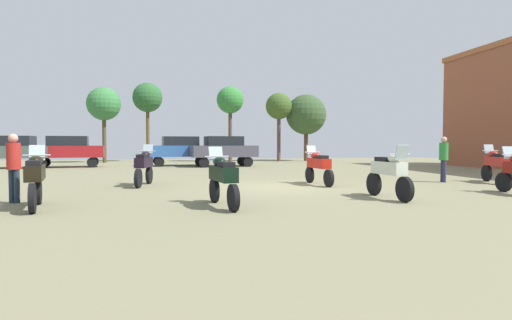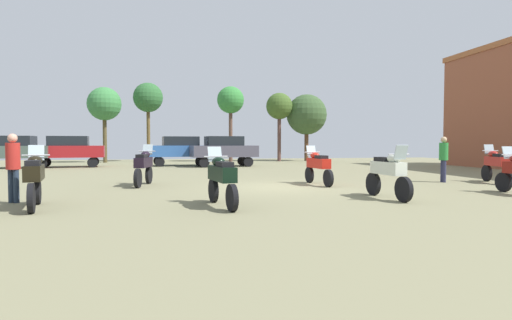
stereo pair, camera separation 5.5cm
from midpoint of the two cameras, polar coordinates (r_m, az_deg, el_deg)
ground_plane at (r=14.59m, az=3.79°, el=-3.80°), size 44.00×52.00×0.02m
motorcycle_1 at (r=15.47m, az=-15.28°, el=-0.74°), size 0.68×2.17×1.51m
motorcycle_2 at (r=10.08m, az=-4.67°, el=-2.40°), size 0.72×2.23×1.47m
motorcycle_3 at (r=11.09m, az=-28.38°, el=-2.16°), size 0.74×2.14×1.51m
motorcycle_4 at (r=18.51m, az=30.58°, el=-0.50°), size 0.74×2.14×1.50m
motorcycle_7 at (r=12.06m, az=18.08°, el=-1.64°), size 0.62×2.21×1.51m
motorcycle_8 at (r=15.46m, az=8.75°, el=-0.76°), size 0.62×2.27×1.46m
car_1 at (r=28.85m, az=-24.60°, el=1.39°), size 4.51×2.38×2.00m
car_2 at (r=29.25m, az=-30.74°, el=1.29°), size 4.39×2.02×2.00m
car_3 at (r=28.43m, az=-10.41°, el=1.56°), size 4.49×2.32×2.00m
car_4 at (r=27.11m, az=-4.43°, el=1.56°), size 4.51×2.37×2.00m
person_1 at (r=17.87m, az=24.76°, el=0.57°), size 0.40×0.40×1.81m
person_2 at (r=12.37m, az=-30.66°, el=-0.27°), size 0.45×0.45×1.81m
tree_1 at (r=34.42m, az=-3.52°, el=8.19°), size 2.24×2.24×6.27m
tree_2 at (r=36.00m, az=7.11°, el=6.27°), size 3.49×3.49×5.78m
tree_4 at (r=34.76m, az=-20.35°, el=7.28°), size 2.63×2.63×5.98m
tree_5 at (r=35.70m, az=-14.78°, el=8.30°), size 2.45×2.45×6.59m
tree_6 at (r=35.03m, az=3.31°, el=7.37°), size 2.24×2.24×5.81m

